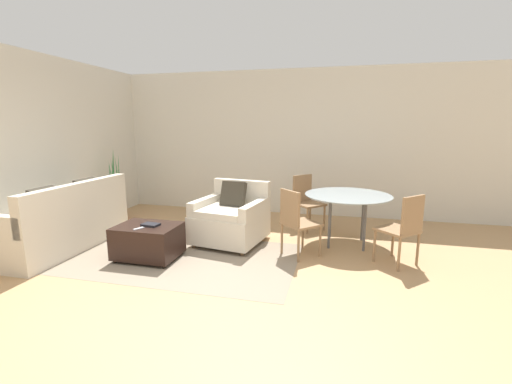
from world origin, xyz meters
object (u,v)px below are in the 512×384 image
Objects in this scene: dining_chair_near_right at (404,225)px; tv_remote_primary at (139,228)px; potted_plant at (116,204)px; couch at (63,226)px; dining_table at (348,199)px; book_stack at (151,225)px; armchair at (231,219)px; dining_chair_near_left at (296,219)px; ottoman at (148,241)px; dining_chair_far_left at (306,198)px.

tv_remote_primary is at bearing -167.89° from dining_chair_near_right.
potted_plant is (-1.56, 1.71, -0.15)m from tv_remote_primary.
couch reaches higher than dining_table.
couch is at bearing -174.34° from dining_chair_near_right.
dining_table is at bearing 135.00° from dining_chair_near_right.
book_stack is 0.26× the size of dining_chair_near_right.
potted_plant reaches higher than armchair.
dining_chair_near_right is at bearing 0.00° from dining_chair_near_left.
potted_plant is at bearing 164.39° from armchair.
ottoman is 0.87× the size of dining_chair_near_right.
dining_chair_far_left is (0.00, 1.31, 0.00)m from dining_chair_near_left.
ottoman is at bearing 81.52° from tv_remote_primary.
dining_chair_near_left is (1.87, 0.68, 0.07)m from tv_remote_primary.
dining_table is at bearing 10.57° from armchair.
dining_table reaches higher than book_stack.
dining_chair_far_left reaches higher than tv_remote_primary.
dining_table is at bearing 45.00° from dining_chair_near_left.
dining_chair_far_left reaches higher than dining_table.
ottoman is 0.26m from tv_remote_primary.
dining_chair_near_left is at bearing -90.00° from dining_chair_far_left.
dining_chair_far_left is at bearing 28.64° from couch.
dining_chair_near_right is at bearing 9.61° from book_stack.
armchair is 1.19× the size of dining_chair_near_left.
armchair is at bearing -135.96° from dining_chair_far_left.
dining_table reaches higher than tv_remote_primary.
potted_plant is 1.47× the size of dining_chair_far_left.
tv_remote_primary is (-0.87, -1.03, 0.09)m from armchair.
armchair is at bearing -15.61° from potted_plant.
book_stack is 2.26m from potted_plant.
couch reaches higher than dining_chair_far_left.
dining_table is (3.89, 1.11, 0.35)m from couch.
dining_chair_near_left reaches higher than book_stack.
dining_chair_far_left is at bearing 45.68° from book_stack.
dining_chair_near_left is at bearing -135.00° from dining_table.
potted_plant is (-1.63, 1.55, -0.16)m from book_stack.
couch is 1.44m from book_stack.
armchair reaches higher than dining_table.
dining_chair_near_left and dining_chair_near_right have the same top height.
couch is 2.37m from armchair.
couch is 1.57× the size of dining_table.
dining_chair_near_right is (0.66, -0.66, -0.15)m from dining_table.
dining_chair_near_right is at bearing 5.66° from couch.
dining_table is (2.51, 1.18, 0.43)m from ottoman.
dining_chair_near_right reaches higher than book_stack.
armchair is at bearing 45.74° from ottoman.
dining_chair_near_left is (1.00, -0.35, 0.16)m from armchair.
armchair reaches higher than ottoman.
book_stack is (-0.80, -0.87, 0.10)m from armchair.
book_stack is 3.16m from dining_chair_near_right.
ottoman is 3.22m from dining_chair_near_right.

